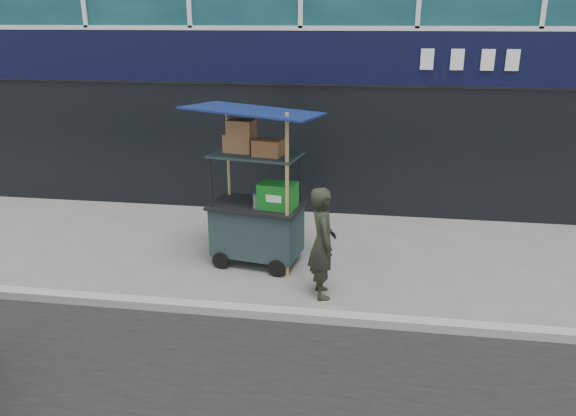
# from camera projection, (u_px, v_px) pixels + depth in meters

# --- Properties ---
(ground) EXTENTS (80.00, 80.00, 0.00)m
(ground) POSITION_uv_depth(u_px,v_px,m) (260.00, 308.00, 7.28)
(ground) COLOR #5F5F5B
(ground) RESTS_ON ground
(curb) EXTENTS (80.00, 0.18, 0.12)m
(curb) POSITION_uv_depth(u_px,v_px,m) (257.00, 312.00, 7.07)
(curb) COLOR gray
(curb) RESTS_ON ground
(vendor_cart) EXTENTS (1.98, 1.55, 2.44)m
(vendor_cart) POSITION_uv_depth(u_px,v_px,m) (258.00, 210.00, 8.37)
(vendor_cart) COLOR #182A2A
(vendor_cart) RESTS_ON ground
(vendor_man) EXTENTS (0.50, 0.63, 1.53)m
(vendor_man) POSITION_uv_depth(u_px,v_px,m) (323.00, 243.00, 7.40)
(vendor_man) COLOR black
(vendor_man) RESTS_ON ground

